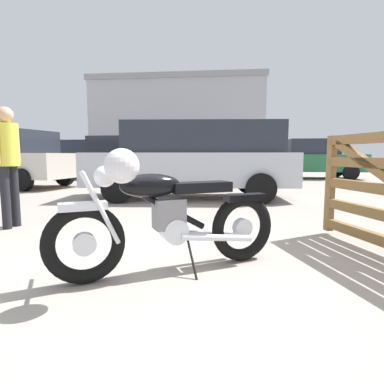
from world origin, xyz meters
TOP-DOWN VIEW (x-y plane):
  - ground_plane at (0.00, 0.00)m, footprint 80.00×80.00m
  - vintage_motorcycle at (-0.09, -0.19)m, footprint 1.86×1.18m
  - bystander at (-2.59, 1.23)m, footprint 0.30×0.46m
  - dark_sedan_left at (-4.40, 10.31)m, footprint 3.90×1.84m
  - silver_sedan_mid at (3.86, 11.47)m, footprint 4.23×1.98m
  - white_estate_far at (-0.40, 4.60)m, footprint 4.84×2.29m
  - pale_sedan_back at (-6.75, 6.49)m, footprint 4.93×2.57m
  - red_hatchback_near at (-7.01, 12.67)m, footprint 4.70×1.97m
  - blue_hatchback_right at (-1.60, 9.27)m, footprint 4.43×2.44m
  - industrial_building at (-4.71, 31.97)m, footprint 16.36×14.14m

SIDE VIEW (x-z plane):
  - ground_plane at x=0.00m, z-range 0.00..0.00m
  - vintage_motorcycle at x=-0.09m, z-range -0.04..1.03m
  - silver_sedan_mid at x=3.86m, z-range 0.00..1.67m
  - blue_hatchback_right at x=-1.60m, z-range 0.00..1.67m
  - dark_sedan_left at x=-4.40m, z-range 0.03..1.81m
  - white_estate_far at x=-0.40m, z-range 0.07..1.81m
  - pale_sedan_back at x=-6.75m, z-range 0.07..1.81m
  - red_hatchback_near at x=-7.01m, z-range 0.07..1.81m
  - bystander at x=-2.59m, z-range 0.19..1.85m
  - industrial_building at x=-4.71m, z-range 0.01..8.14m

